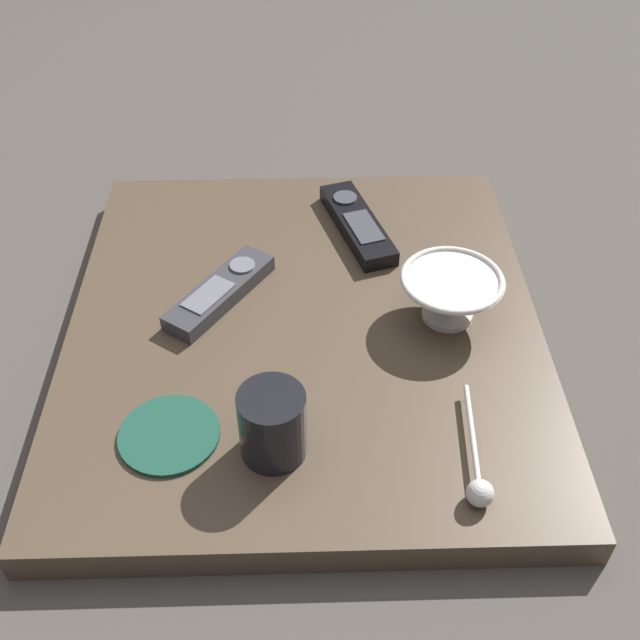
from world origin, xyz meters
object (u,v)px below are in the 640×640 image
object	(u,v)px
tv_remote_far	(360,224)
tv_remote_near	(223,292)
teaspoon	(483,482)
drink_coaster	(173,434)
cereal_bowl	(453,294)
coffee_mug	(277,424)

from	to	relation	value
tv_remote_far	tv_remote_near	bearing A→B (deg)	37.49
teaspoon	drink_coaster	world-z (taller)	teaspoon
cereal_bowl	tv_remote_near	world-z (taller)	cereal_bowl
coffee_mug	teaspoon	bearing A→B (deg)	164.55
tv_remote_far	teaspoon	bearing A→B (deg)	101.85
drink_coaster	teaspoon	bearing A→B (deg)	166.32
tv_remote_far	coffee_mug	bearing A→B (deg)	73.74
cereal_bowl	teaspoon	distance (m)	0.26
tv_remote_far	cereal_bowl	bearing A→B (deg)	119.01
teaspoon	drink_coaster	bearing A→B (deg)	-13.68
coffee_mug	drink_coaster	bearing A→B (deg)	-10.39
coffee_mug	tv_remote_near	xyz separation A→B (m)	(0.07, -0.24, -0.03)
cereal_bowl	drink_coaster	distance (m)	0.37
tv_remote_near	drink_coaster	bearing A→B (deg)	79.73
teaspoon	tv_remote_far	distance (m)	0.45
cereal_bowl	coffee_mug	distance (m)	0.29
cereal_bowl	teaspoon	xyz separation A→B (m)	(0.01, 0.26, -0.02)
tv_remote_near	tv_remote_far	world-z (taller)	same
cereal_bowl	tv_remote_far	bearing A→B (deg)	-60.99
coffee_mug	cereal_bowl	bearing A→B (deg)	-136.51
cereal_bowl	tv_remote_far	world-z (taller)	cereal_bowl
teaspoon	tv_remote_far	xyz separation A→B (m)	(0.09, -0.44, -0.00)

